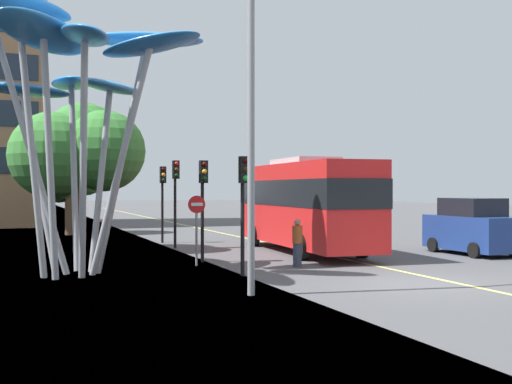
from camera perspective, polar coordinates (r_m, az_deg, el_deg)
ground at (r=17.89m, az=12.30°, el=-8.32°), size 120.00×240.00×0.10m
red_bus at (r=26.24m, az=4.37°, el=-0.81°), size 3.14×10.22×3.87m
leaf_sculpture at (r=20.47m, az=-16.76°, el=10.89°), size 8.75×7.43×8.47m
traffic_light_kerb_near at (r=18.94m, az=-1.12°, el=0.24°), size 0.28×0.42×3.60m
traffic_light_kerb_far at (r=22.56m, az=-4.78°, el=0.31°), size 0.28×0.42×3.63m
traffic_light_island_mid at (r=27.86m, az=-7.25°, el=0.63°), size 0.28×0.42×3.85m
traffic_light_opposite at (r=30.79m, az=-8.39°, el=0.39°), size 0.28×0.42×3.69m
car_parked_mid at (r=26.81m, az=18.88°, el=-3.06°), size 2.06×4.02×2.25m
street_lamp at (r=15.95m, az=0.93°, el=9.95°), size 1.89×0.44×8.39m
tree_pavement_near at (r=27.54m, az=-15.65°, el=3.69°), size 5.51×4.79×6.34m
tree_pavement_far at (r=38.13m, az=-16.69°, el=2.94°), size 5.10×4.17×7.00m
pedestrian at (r=21.27m, az=3.74°, el=-4.61°), size 0.34×0.34×1.61m
no_entry_sign at (r=21.66m, az=-5.37°, el=-2.42°), size 0.60×0.12×2.39m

